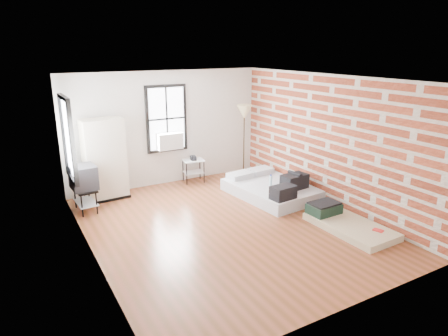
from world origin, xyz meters
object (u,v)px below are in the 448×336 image
side_table (193,164)px  floor_lamp (244,115)px  mattress_main (273,188)px  tv_stand (84,179)px  mattress_bare (344,222)px  wardrobe (105,160)px

side_table → floor_lamp: floor_lamp is taller
mattress_main → side_table: bearing=117.0°
tv_stand → mattress_bare: bearing=-41.4°
mattress_bare → mattress_main: bearing=93.6°
mattress_main → floor_lamp: (0.30, 1.75, 1.44)m
tv_stand → side_table: bearing=9.2°
wardrobe → floor_lamp: bearing=-2.5°
wardrobe → floor_lamp: floor_lamp is taller
mattress_main → floor_lamp: 2.29m
mattress_main → side_table: 2.19m
wardrobe → side_table: (2.22, 0.07, -0.45)m
floor_lamp → mattress_main: bearing=-99.8°
mattress_main → tv_stand: size_ratio=2.21×
mattress_main → mattress_bare: size_ratio=1.29×
tv_stand → floor_lamp: bearing=4.1°
mattress_bare → side_table: 4.12m
mattress_main → side_table: size_ratio=3.22×
side_table → floor_lamp: (1.47, -0.07, 1.16)m
mattress_bare → wardrobe: (-3.56, 3.81, 0.81)m
wardrobe → mattress_main: bearing=-29.9°
mattress_main → tv_stand: tv_stand is taller
mattress_bare → floor_lamp: size_ratio=0.90×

